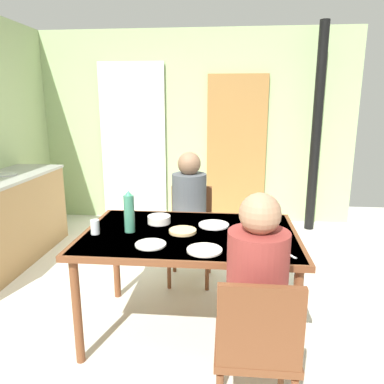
{
  "coord_description": "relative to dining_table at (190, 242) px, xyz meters",
  "views": [
    {
      "loc": [
        0.5,
        -2.47,
        1.62
      ],
      "look_at": [
        0.26,
        0.05,
        1.01
      ],
      "focal_mm": 34.15,
      "sensor_mm": 36.0,
      "label": 1
    }
  ],
  "objects": [
    {
      "name": "dining_table",
      "position": [
        0.0,
        0.0,
        0.0
      ],
      "size": [
        1.48,
        0.96,
        0.76
      ],
      "color": "brown",
      "rests_on": "ground_plane"
    },
    {
      "name": "dinner_plate_near_right",
      "position": [
        -0.22,
        -0.26,
        0.07
      ],
      "size": [
        0.19,
        0.19,
        0.01
      ],
      "primitive_type": "cylinder",
      "color": "white",
      "rests_on": "dining_table"
    },
    {
      "name": "ground_plane",
      "position": [
        -0.26,
        0.1,
        -0.69
      ],
      "size": [
        6.81,
        6.81,
        0.0
      ],
      "primitive_type": "plane",
      "color": "silver"
    },
    {
      "name": "curtain_panel",
      "position": [
        -1.06,
        2.62,
        0.39
      ],
      "size": [
        0.9,
        0.03,
        2.16
      ],
      "primitive_type": "cube",
      "color": "white",
      "rests_on": "ground_plane"
    },
    {
      "name": "wall_back",
      "position": [
        -0.26,
        2.72,
        0.6
      ],
      "size": [
        4.41,
        0.1,
        2.58
      ],
      "primitive_type": "cube",
      "color": "#9DB87C",
      "rests_on": "ground_plane"
    },
    {
      "name": "dinner_plate_near_left",
      "position": [
        0.12,
        -0.32,
        0.07
      ],
      "size": [
        0.22,
        0.22,
        0.01
      ],
      "primitive_type": "cylinder",
      "color": "white",
      "rests_on": "dining_table"
    },
    {
      "name": "chair_far_diner",
      "position": [
        -0.08,
        0.83,
        -0.19
      ],
      "size": [
        0.4,
        0.4,
        0.87
      ],
      "rotation": [
        0.0,
        0.0,
        3.14
      ],
      "color": "brown",
      "rests_on": "ground_plane"
    },
    {
      "name": "person_near_diner",
      "position": [
        0.4,
        -0.7,
        0.09
      ],
      "size": [
        0.3,
        0.37,
        0.77
      ],
      "color": "maroon",
      "rests_on": "ground_plane"
    },
    {
      "name": "person_far_diner",
      "position": [
        -0.08,
        0.7,
        0.09
      ],
      "size": [
        0.3,
        0.37,
        0.77
      ],
      "rotation": [
        0.0,
        0.0,
        3.14
      ],
      "color": "#4A4C5F",
      "rests_on": "ground_plane"
    },
    {
      "name": "dinner_plate_far_center",
      "position": [
        0.16,
        0.16,
        0.07
      ],
      "size": [
        0.22,
        0.22,
        0.01
      ],
      "primitive_type": "cylinder",
      "color": "white",
      "rests_on": "dining_table"
    },
    {
      "name": "drinking_glass_by_near_diner",
      "position": [
        0.46,
        0.29,
        0.12
      ],
      "size": [
        0.06,
        0.06,
        0.1
      ],
      "primitive_type": "cylinder",
      "color": "silver",
      "rests_on": "dining_table"
    },
    {
      "name": "water_bottle_green_near",
      "position": [
        -0.42,
        -0.03,
        0.21
      ],
      "size": [
        0.07,
        0.07,
        0.3
      ],
      "color": "#3E8668",
      "rests_on": "dining_table"
    },
    {
      "name": "door_wooden",
      "position": [
        0.37,
        2.64,
        0.31
      ],
      "size": [
        0.8,
        0.05,
        2.0
      ],
      "primitive_type": "cube",
      "color": "olive",
      "rests_on": "ground_plane"
    },
    {
      "name": "cutlery_fork_near",
      "position": [
        0.61,
        0.38,
        0.07
      ],
      "size": [
        0.11,
        0.12,
        0.0
      ],
      "primitive_type": "cube",
      "rotation": [
        0.0,
        0.0,
        3.96
      ],
      "color": "silver",
      "rests_on": "dining_table"
    },
    {
      "name": "stove_pipe_column",
      "position": [
        1.36,
        2.37,
        0.6
      ],
      "size": [
        0.12,
        0.12,
        2.58
      ],
      "primitive_type": "cylinder",
      "color": "black",
      "rests_on": "ground_plane"
    },
    {
      "name": "chair_near_diner",
      "position": [
        0.4,
        -0.83,
        -0.19
      ],
      "size": [
        0.4,
        0.4,
        0.87
      ],
      "color": "brown",
      "rests_on": "ground_plane"
    },
    {
      "name": "bread_plate_sliced",
      "position": [
        -0.05,
        -0.01,
        0.08
      ],
      "size": [
        0.19,
        0.19,
        0.02
      ],
      "primitive_type": "cylinder",
      "color": "#DBB77A",
      "rests_on": "dining_table"
    },
    {
      "name": "drinking_glass_by_far_diner",
      "position": [
        -0.64,
        -0.09,
        0.12
      ],
      "size": [
        0.06,
        0.06,
        0.1
      ],
      "primitive_type": "cylinder",
      "color": "silver",
      "rests_on": "dining_table"
    },
    {
      "name": "serving_bowl_center",
      "position": [
        -0.25,
        0.18,
        0.1
      ],
      "size": [
        0.17,
        0.17,
        0.05
      ],
      "primitive_type": "cylinder",
      "color": "silver",
      "rests_on": "dining_table"
    },
    {
      "name": "cutlery_knife_near",
      "position": [
        0.61,
        -0.32,
        0.07
      ],
      "size": [
        0.09,
        0.14,
        0.0
      ],
      "primitive_type": "cube",
      "rotation": [
        0.0,
        0.0,
        2.08
      ],
      "color": "silver",
      "rests_on": "dining_table"
    }
  ]
}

